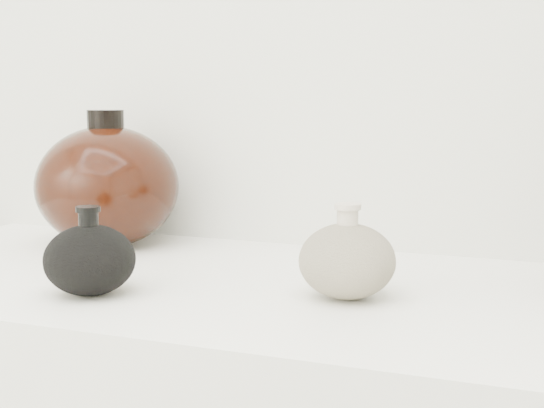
% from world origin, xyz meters
% --- Properties ---
extents(black_gourd_vase, '(0.11, 0.11, 0.10)m').
position_xyz_m(black_gourd_vase, '(-0.17, 0.82, 0.94)').
color(black_gourd_vase, black).
rests_on(black_gourd_vase, display_counter).
extents(cream_gourd_vase, '(0.14, 0.14, 0.11)m').
position_xyz_m(cream_gourd_vase, '(0.12, 0.92, 0.94)').
color(cream_gourd_vase, beige).
rests_on(cream_gourd_vase, display_counter).
extents(left_round_pot, '(0.27, 0.27, 0.21)m').
position_xyz_m(left_round_pot, '(-0.32, 1.08, 0.99)').
color(left_round_pot, black).
rests_on(left_round_pot, display_counter).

